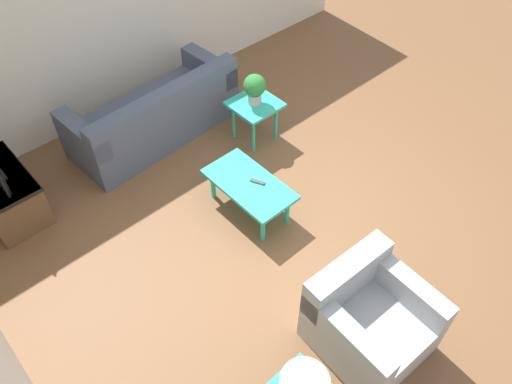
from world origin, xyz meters
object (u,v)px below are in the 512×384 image
object	(u,v)px
sofa	(156,116)
side_table_plant	(255,108)
armchair	(368,318)
tv_stand_chest	(4,193)
coffee_table	(249,186)
potted_plant	(255,88)

from	to	relation	value
sofa	side_table_plant	distance (m)	1.23
armchair	side_table_plant	bearing A→B (deg)	70.33
sofa	armchair	xyz separation A→B (m)	(-3.51, 0.23, 0.02)
armchair	tv_stand_chest	bearing A→B (deg)	118.34
sofa	armchair	bearing A→B (deg)	82.97
armchair	coffee_table	world-z (taller)	armchair
side_table_plant	tv_stand_chest	distance (m)	2.93
armchair	side_table_plant	xyz separation A→B (m)	(2.66, -1.11, 0.13)
tv_stand_chest	coffee_table	bearing A→B (deg)	-131.64
side_table_plant	tv_stand_chest	xyz separation A→B (m)	(0.87, 2.79, -0.17)
sofa	armchair	size ratio (longest dim) A/B	2.29
coffee_table	potted_plant	world-z (taller)	potted_plant
tv_stand_chest	sofa	bearing A→B (deg)	-90.81
side_table_plant	potted_plant	bearing A→B (deg)	14.04
sofa	tv_stand_chest	world-z (taller)	sofa
armchair	potted_plant	distance (m)	2.92
sofa	tv_stand_chest	xyz separation A→B (m)	(0.03, 1.91, -0.02)
potted_plant	sofa	bearing A→B (deg)	46.01
potted_plant	side_table_plant	bearing A→B (deg)	-165.96
side_table_plant	coffee_table	bearing A→B (deg)	135.12
armchair	tv_stand_chest	distance (m)	3.92
side_table_plant	tv_stand_chest	bearing A→B (deg)	72.61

